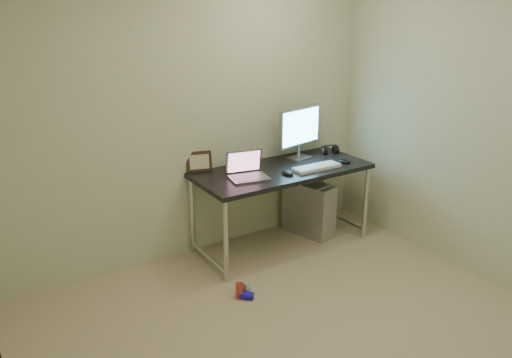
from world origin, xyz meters
name	(u,v)px	position (x,y,z in m)	size (l,w,h in m)	color
floor	(320,353)	(0.00, 0.00, 0.00)	(3.50, 3.50, 0.00)	tan
wall_back	(194,115)	(0.00, 1.75, 1.25)	(3.50, 0.02, 2.50)	beige
wall_right	(511,130)	(1.75, 0.00, 1.25)	(0.02, 3.50, 2.50)	beige
desk	(282,177)	(0.68, 1.40, 0.67)	(1.59, 0.70, 0.75)	black
tower_computer	(309,208)	(1.04, 1.46, 0.26)	(0.34, 0.54, 0.56)	#B5B4B9
cable_a	(290,188)	(0.99, 1.70, 0.40)	(0.01, 0.01, 0.70)	black
cable_b	(299,189)	(1.08, 1.68, 0.38)	(0.01, 0.01, 0.72)	black
can_red	(240,291)	(-0.11, 0.84, 0.06)	(0.07, 0.07, 0.12)	#B53622
can_white	(248,289)	(-0.04, 0.83, 0.06)	(0.06, 0.06, 0.11)	silver
can_blue	(247,295)	(-0.08, 0.79, 0.03)	(0.06, 0.06, 0.11)	#1910C1
laptop	(247,171)	(0.29, 1.37, 0.80)	(0.36, 0.31, 0.22)	#A3A2AA
monitor	(300,129)	(0.98, 1.56, 1.04)	(0.52, 0.19, 0.49)	#A3A2AA
keyboard	(317,167)	(0.93, 1.23, 0.76)	(0.45, 0.15, 0.03)	silver
mouse_right	(344,160)	(1.26, 1.23, 0.77)	(0.08, 0.12, 0.04)	black
mouse_left	(288,173)	(0.61, 1.23, 0.77)	(0.07, 0.12, 0.04)	black
headphones	(330,151)	(1.34, 1.53, 0.78)	(0.19, 0.11, 0.11)	black
picture_frame	(199,162)	(0.01, 1.73, 0.84)	(0.22, 0.03, 0.18)	black
webcam	(228,159)	(0.27, 1.65, 0.84)	(0.05, 0.04, 0.12)	silver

